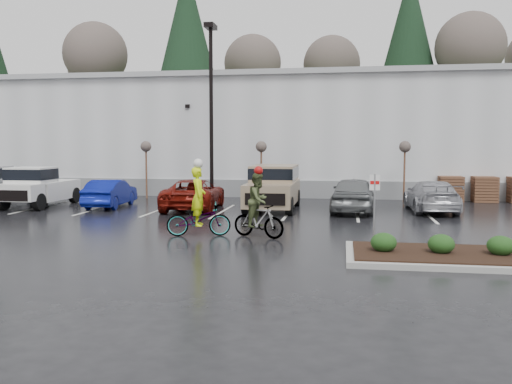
% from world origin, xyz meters
% --- Properties ---
extents(ground, '(120.00, 120.00, 0.00)m').
position_xyz_m(ground, '(0.00, 0.00, 0.00)').
color(ground, black).
rests_on(ground, ground).
extents(warehouse, '(60.50, 15.50, 7.20)m').
position_xyz_m(warehouse, '(0.00, 21.99, 3.65)').
color(warehouse, '#BABCBF').
rests_on(warehouse, ground).
extents(wooded_ridge, '(80.00, 25.00, 6.00)m').
position_xyz_m(wooded_ridge, '(0.00, 45.00, 3.00)').
color(wooded_ridge, '#1F401A').
rests_on(wooded_ridge, ground).
extents(lamppost, '(0.50, 1.00, 9.22)m').
position_xyz_m(lamppost, '(-4.00, 12.00, 5.69)').
color(lamppost, black).
rests_on(lamppost, ground).
extents(sapling_west, '(0.60, 0.60, 3.20)m').
position_xyz_m(sapling_west, '(-8.00, 13.00, 2.73)').
color(sapling_west, '#462E1C').
rests_on(sapling_west, ground).
extents(sapling_mid, '(0.60, 0.60, 3.20)m').
position_xyz_m(sapling_mid, '(-1.50, 13.00, 2.73)').
color(sapling_mid, '#462E1C').
rests_on(sapling_mid, ground).
extents(sapling_east, '(0.60, 0.60, 3.20)m').
position_xyz_m(sapling_east, '(6.00, 13.00, 2.73)').
color(sapling_east, '#462E1C').
rests_on(sapling_east, ground).
extents(pallet_stack_a, '(1.20, 1.20, 1.35)m').
position_xyz_m(pallet_stack_a, '(8.50, 14.00, 0.68)').
color(pallet_stack_a, '#462E1C').
rests_on(pallet_stack_a, ground).
extents(pallet_stack_b, '(1.20, 1.20, 1.35)m').
position_xyz_m(pallet_stack_b, '(10.20, 14.00, 0.68)').
color(pallet_stack_b, '#462E1C').
rests_on(pallet_stack_b, ground).
extents(curb_island, '(8.00, 3.00, 0.15)m').
position_xyz_m(curb_island, '(7.00, -1.00, 0.07)').
color(curb_island, gray).
rests_on(curb_island, ground).
extents(mulch_bed, '(7.60, 2.60, 0.04)m').
position_xyz_m(mulch_bed, '(7.00, -1.00, 0.17)').
color(mulch_bed, black).
rests_on(mulch_bed, curb_island).
extents(shrub_a, '(0.70, 0.70, 0.52)m').
position_xyz_m(shrub_a, '(4.00, -1.00, 0.41)').
color(shrub_a, '#1A3512').
rests_on(shrub_a, curb_island).
extents(shrub_b, '(0.70, 0.70, 0.52)m').
position_xyz_m(shrub_b, '(5.50, -1.00, 0.41)').
color(shrub_b, '#1A3512').
rests_on(shrub_b, curb_island).
extents(shrub_c, '(0.70, 0.70, 0.52)m').
position_xyz_m(shrub_c, '(7.00, -1.00, 0.41)').
color(shrub_c, '#1A3512').
rests_on(shrub_c, curb_island).
extents(fire_lane_sign, '(0.30, 0.05, 2.20)m').
position_xyz_m(fire_lane_sign, '(3.80, 0.20, 1.41)').
color(fire_lane_sign, gray).
rests_on(fire_lane_sign, ground).
extents(pickup_white, '(2.10, 5.20, 1.96)m').
position_xyz_m(pickup_white, '(-11.76, 8.68, 0.98)').
color(pickup_white, silver).
rests_on(pickup_white, ground).
extents(car_blue, '(1.74, 4.18, 1.35)m').
position_xyz_m(car_blue, '(-8.24, 8.76, 0.67)').
color(car_blue, navy).
rests_on(car_blue, ground).
extents(car_red, '(2.72, 5.24, 1.41)m').
position_xyz_m(car_red, '(-4.02, 8.58, 0.71)').
color(car_red, '#6A1009').
rests_on(car_red, ground).
extents(suv_tan, '(2.20, 5.10, 2.06)m').
position_xyz_m(suv_tan, '(-0.33, 8.93, 1.03)').
color(suv_tan, gray).
rests_on(suv_tan, ground).
extents(car_grey, '(2.19, 4.80, 1.60)m').
position_xyz_m(car_grey, '(3.35, 8.80, 0.80)').
color(car_grey, slate).
rests_on(car_grey, ground).
extents(car_far_silver, '(2.14, 4.91, 1.40)m').
position_xyz_m(car_far_silver, '(6.83, 9.48, 0.70)').
color(car_far_silver, '#ABACB3').
rests_on(car_far_silver, ground).
extents(cyclist_hivis, '(2.24, 1.22, 2.58)m').
position_xyz_m(cyclist_hivis, '(-1.85, 1.50, 0.79)').
color(cyclist_hivis, '#3F3F44').
rests_on(cyclist_hivis, ground).
extents(cyclist_olive, '(1.88, 1.17, 2.35)m').
position_xyz_m(cyclist_olive, '(0.17, 1.50, 0.86)').
color(cyclist_olive, '#3F3F44').
rests_on(cyclist_olive, ground).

